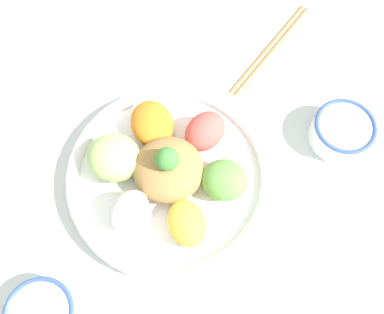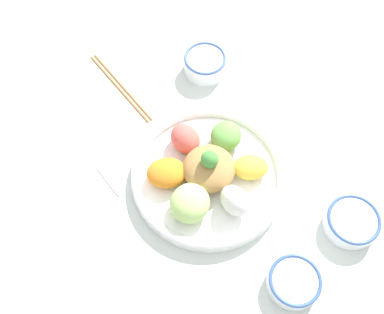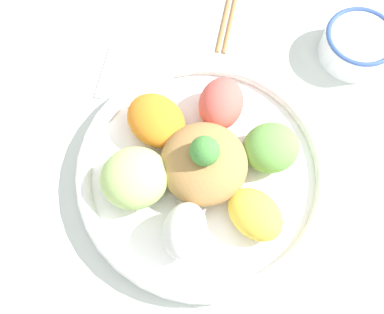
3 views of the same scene
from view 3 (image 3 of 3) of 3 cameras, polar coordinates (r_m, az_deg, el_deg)
ground_plane at (r=0.60m, az=4.72°, el=-5.39°), size 2.40×2.40×0.00m
salad_platter at (r=0.58m, az=1.19°, el=-1.50°), size 0.33×0.33×0.11m
sauce_bowl_dark at (r=0.71m, az=20.30°, el=13.33°), size 0.10×0.10×0.05m
serving_spoon_extra at (r=0.71m, az=-10.01°, el=13.25°), size 0.13×0.04×0.01m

